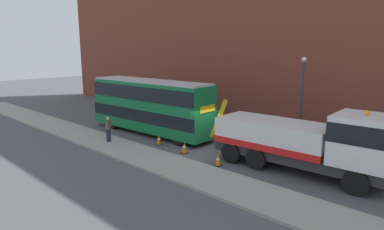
{
  "coord_description": "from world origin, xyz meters",
  "views": [
    {
      "loc": [
        12.91,
        -16.05,
        6.41
      ],
      "look_at": [
        -2.06,
        -0.08,
        2.0
      ],
      "focal_mm": 31.14,
      "sensor_mm": 36.0,
      "label": 1
    }
  ],
  "objects_px": {
    "traffic_cone_near_bus": "(159,140)",
    "traffic_cone_midway": "(184,148)",
    "pedestrian_onlooker": "(108,129)",
    "traffic_cone_near_truck": "(218,160)",
    "street_lamp": "(302,92)",
    "recovery_tow_truck": "(305,140)",
    "double_decker_bus": "(150,104)"
  },
  "relations": [
    {
      "from": "traffic_cone_near_truck",
      "to": "street_lamp",
      "type": "distance_m",
      "value": 8.65
    },
    {
      "from": "street_lamp",
      "to": "traffic_cone_near_truck",
      "type": "bearing_deg",
      "value": -96.48
    },
    {
      "from": "traffic_cone_near_bus",
      "to": "street_lamp",
      "type": "xyz_separation_m",
      "value": [
        6.39,
        7.55,
        3.13
      ]
    },
    {
      "from": "double_decker_bus",
      "to": "traffic_cone_near_bus",
      "type": "relative_size",
      "value": 15.46
    },
    {
      "from": "traffic_cone_near_bus",
      "to": "traffic_cone_near_truck",
      "type": "bearing_deg",
      "value": -4.86
    },
    {
      "from": "traffic_cone_near_bus",
      "to": "traffic_cone_midway",
      "type": "relative_size",
      "value": 1.0
    },
    {
      "from": "pedestrian_onlooker",
      "to": "traffic_cone_near_bus",
      "type": "distance_m",
      "value": 3.54
    },
    {
      "from": "pedestrian_onlooker",
      "to": "traffic_cone_near_truck",
      "type": "bearing_deg",
      "value": -20.16
    },
    {
      "from": "double_decker_bus",
      "to": "pedestrian_onlooker",
      "type": "xyz_separation_m",
      "value": [
        0.15,
        -3.85,
        -1.25
      ]
    },
    {
      "from": "recovery_tow_truck",
      "to": "traffic_cone_near_bus",
      "type": "distance_m",
      "value": 9.68
    },
    {
      "from": "double_decker_bus",
      "to": "street_lamp",
      "type": "distance_m",
      "value": 11.04
    },
    {
      "from": "recovery_tow_truck",
      "to": "traffic_cone_midway",
      "type": "relative_size",
      "value": 14.16
    },
    {
      "from": "traffic_cone_near_bus",
      "to": "double_decker_bus",
      "type": "bearing_deg",
      "value": 149.35
    },
    {
      "from": "traffic_cone_midway",
      "to": "traffic_cone_near_truck",
      "type": "height_order",
      "value": "same"
    },
    {
      "from": "traffic_cone_near_bus",
      "to": "traffic_cone_midway",
      "type": "bearing_deg",
      "value": -2.85
    },
    {
      "from": "traffic_cone_near_truck",
      "to": "double_decker_bus",
      "type": "bearing_deg",
      "value": 165.37
    },
    {
      "from": "pedestrian_onlooker",
      "to": "street_lamp",
      "type": "bearing_deg",
      "value": 15.04
    },
    {
      "from": "traffic_cone_near_truck",
      "to": "street_lamp",
      "type": "xyz_separation_m",
      "value": [
        0.91,
        8.01,
        3.13
      ]
    },
    {
      "from": "traffic_cone_near_bus",
      "to": "recovery_tow_truck",
      "type": "bearing_deg",
      "value": 10.5
    },
    {
      "from": "street_lamp",
      "to": "traffic_cone_midway",
      "type": "bearing_deg",
      "value": -116.71
    },
    {
      "from": "pedestrian_onlooker",
      "to": "traffic_cone_midway",
      "type": "distance_m",
      "value": 5.69
    },
    {
      "from": "traffic_cone_near_bus",
      "to": "traffic_cone_midway",
      "type": "xyz_separation_m",
      "value": [
        2.53,
        -0.13,
        0.0
      ]
    },
    {
      "from": "recovery_tow_truck",
      "to": "pedestrian_onlooker",
      "type": "bearing_deg",
      "value": -165.0
    },
    {
      "from": "recovery_tow_truck",
      "to": "traffic_cone_near_bus",
      "type": "relative_size",
      "value": 14.16
    },
    {
      "from": "pedestrian_onlooker",
      "to": "recovery_tow_truck",
      "type": "bearing_deg",
      "value": -13.91
    },
    {
      "from": "double_decker_bus",
      "to": "pedestrian_onlooker",
      "type": "relative_size",
      "value": 6.51
    },
    {
      "from": "pedestrian_onlooker",
      "to": "traffic_cone_near_bus",
      "type": "relative_size",
      "value": 2.38
    },
    {
      "from": "double_decker_bus",
      "to": "traffic_cone_midway",
      "type": "height_order",
      "value": "double_decker_bus"
    },
    {
      "from": "double_decker_bus",
      "to": "traffic_cone_near_bus",
      "type": "distance_m",
      "value": 3.87
    },
    {
      "from": "street_lamp",
      "to": "pedestrian_onlooker",
      "type": "bearing_deg",
      "value": -133.4
    },
    {
      "from": "traffic_cone_midway",
      "to": "street_lamp",
      "type": "bearing_deg",
      "value": 63.29
    },
    {
      "from": "recovery_tow_truck",
      "to": "pedestrian_onlooker",
      "type": "distance_m",
      "value": 12.79
    }
  ]
}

